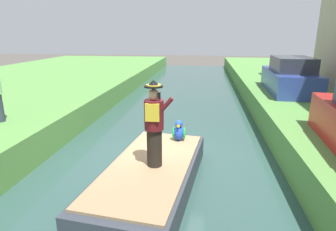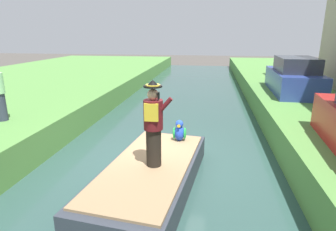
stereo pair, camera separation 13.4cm
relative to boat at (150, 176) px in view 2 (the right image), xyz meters
The scene contains 6 objects.
ground_plane 1.27m from the boat, 90.00° to the left, with size 80.00×80.00×0.00m, color #4C4742.
canal_water 1.26m from the boat, 90.00° to the left, with size 6.24×48.00×0.10m, color #2D4C47.
boat is the anchor object (origin of this frame).
person_pirate 1.24m from the boat, 31.61° to the right, with size 0.61×0.42×1.85m.
parrot_plush 1.64m from the boat, 71.80° to the left, with size 0.36×0.35×0.57m.
parked_car_blue 8.59m from the boat, 56.33° to the left, with size 1.83×4.05×1.50m.
Camera 2 is at (1.24, -6.68, 3.44)m, focal length 30.04 mm.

